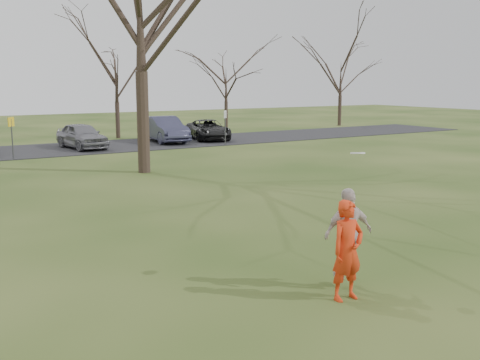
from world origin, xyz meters
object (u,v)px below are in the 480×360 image
Objects in this scene: car_4 at (82,136)px; car_5 at (165,129)px; player_defender at (347,250)px; car_6 at (208,130)px; big_tree at (139,0)px; catching_play at (348,233)px.

car_5 is at bearing 0.76° from car_4.
player_defender reaches higher than car_5.
car_5 is 2.98m from car_6.
player_defender is 27.55m from car_6.
catching_play is at bearing -97.46° from big_tree.
catching_play reaches higher than car_6.
big_tree reaches higher than car_5.
car_5 is at bearing 73.34° from catching_play.
car_5 is 2.05× the size of catching_play.
car_5 is 13.29m from big_tree.
player_defender is 0.13× the size of big_tree.
catching_play is (-7.50, -25.07, 0.23)m from car_5.
car_4 is at bearing 85.11° from catching_play.
car_5 is 1.04× the size of car_6.
car_5 reaches higher than car_4.
car_4 is 8.41m from car_6.
car_5 reaches higher than car_6.
car_5 is (5.42, 0.75, 0.07)m from car_4.
player_defender is 0.60m from catching_play.
car_4 is 0.91× the size of car_6.
catching_play is at bearing -101.96° from car_4.
car_6 is at bearing 67.17° from catching_play.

